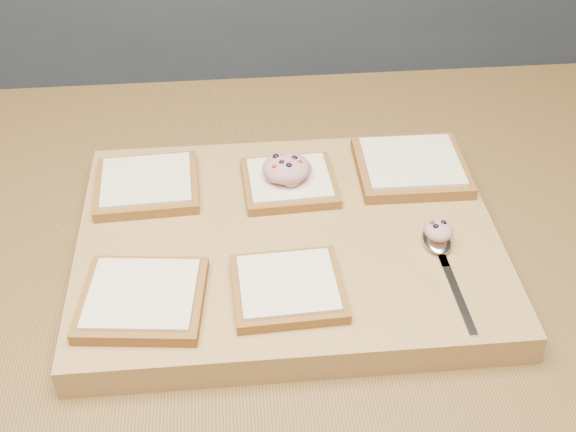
% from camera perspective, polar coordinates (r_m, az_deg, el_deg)
% --- Properties ---
extents(back_counter, '(3.60, 0.62, 0.94)m').
position_cam_1_polar(back_counter, '(2.28, -2.07, 14.24)').
color(back_counter, slate).
rests_on(back_counter, ground).
extents(cutting_board, '(0.47, 0.35, 0.04)m').
position_cam_1_polar(cutting_board, '(0.82, -0.00, -2.19)').
color(cutting_board, tan).
rests_on(cutting_board, island_counter).
extents(bread_far_left, '(0.12, 0.12, 0.02)m').
position_cam_1_polar(bread_far_left, '(0.87, -11.08, 2.47)').
color(bread_far_left, brown).
rests_on(bread_far_left, cutting_board).
extents(bread_far_center, '(0.11, 0.10, 0.02)m').
position_cam_1_polar(bread_far_center, '(0.86, 0.11, 2.70)').
color(bread_far_center, brown).
rests_on(bread_far_center, cutting_board).
extents(bread_far_right, '(0.13, 0.12, 0.02)m').
position_cam_1_polar(bread_far_right, '(0.90, 9.70, 3.90)').
color(bread_far_right, brown).
rests_on(bread_far_right, cutting_board).
extents(bread_near_left, '(0.13, 0.12, 0.02)m').
position_cam_1_polar(bread_near_left, '(0.74, -11.43, -6.38)').
color(bread_near_left, brown).
rests_on(bread_near_left, cutting_board).
extents(bread_near_center, '(0.12, 0.11, 0.02)m').
position_cam_1_polar(bread_near_center, '(0.73, -0.02, -5.66)').
color(bread_near_center, brown).
rests_on(bread_near_center, cutting_board).
extents(tuna_salad_dollop, '(0.06, 0.05, 0.03)m').
position_cam_1_polar(tuna_salad_dollop, '(0.85, -0.13, 3.82)').
color(tuna_salad_dollop, tan).
rests_on(tuna_salad_dollop, bread_far_center).
extents(spoon, '(0.03, 0.16, 0.01)m').
position_cam_1_polar(spoon, '(0.80, 11.88, -2.44)').
color(spoon, silver).
rests_on(spoon, cutting_board).
extents(spoon_salad, '(0.03, 0.03, 0.02)m').
position_cam_1_polar(spoon_salad, '(0.79, 11.79, -1.09)').
color(spoon_salad, tan).
rests_on(spoon_salad, spoon).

